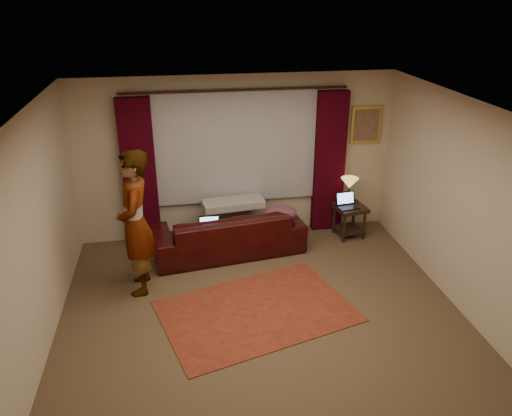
{
  "coord_description": "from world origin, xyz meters",
  "views": [
    {
      "loc": [
        -0.94,
        -4.95,
        3.79
      ],
      "look_at": [
        0.1,
        1.2,
        1.0
      ],
      "focal_mm": 35.0,
      "sensor_mm": 36.0,
      "label": 1
    }
  ],
  "objects_px": {
    "tiffany_lamp": "(349,191)",
    "person": "(135,224)",
    "laptop_sofa": "(210,227)",
    "laptop_table": "(348,201)",
    "sofa": "(228,225)",
    "end_table": "(349,221)"
  },
  "relations": [
    {
      "from": "tiffany_lamp",
      "to": "person",
      "type": "distance_m",
      "value": 3.47
    },
    {
      "from": "laptop_sofa",
      "to": "laptop_table",
      "type": "xyz_separation_m",
      "value": [
        2.24,
        0.39,
        0.08
      ]
    },
    {
      "from": "laptop_table",
      "to": "person",
      "type": "distance_m",
      "value": 3.39
    },
    {
      "from": "laptop_sofa",
      "to": "laptop_table",
      "type": "bearing_deg",
      "value": 10.96
    },
    {
      "from": "tiffany_lamp",
      "to": "person",
      "type": "bearing_deg",
      "value": -161.24
    },
    {
      "from": "sofa",
      "to": "laptop_table",
      "type": "height_order",
      "value": "sofa"
    },
    {
      "from": "laptop_sofa",
      "to": "laptop_table",
      "type": "height_order",
      "value": "laptop_table"
    },
    {
      "from": "end_table",
      "to": "laptop_sofa",
      "type": "bearing_deg",
      "value": -169.18
    },
    {
      "from": "laptop_table",
      "to": "person",
      "type": "height_order",
      "value": "person"
    },
    {
      "from": "sofa",
      "to": "person",
      "type": "bearing_deg",
      "value": 24.92
    },
    {
      "from": "tiffany_lamp",
      "to": "laptop_table",
      "type": "xyz_separation_m",
      "value": [
        -0.05,
        -0.14,
        -0.11
      ]
    },
    {
      "from": "laptop_table",
      "to": "person",
      "type": "relative_size",
      "value": 0.18
    },
    {
      "from": "end_table",
      "to": "laptop_table",
      "type": "relative_size",
      "value": 1.54
    },
    {
      "from": "laptop_sofa",
      "to": "tiffany_lamp",
      "type": "relative_size",
      "value": 0.75
    },
    {
      "from": "tiffany_lamp",
      "to": "laptop_table",
      "type": "height_order",
      "value": "tiffany_lamp"
    },
    {
      "from": "laptop_sofa",
      "to": "end_table",
      "type": "relative_size",
      "value": 0.63
    },
    {
      "from": "laptop_sofa",
      "to": "laptop_table",
      "type": "distance_m",
      "value": 2.28
    },
    {
      "from": "sofa",
      "to": "tiffany_lamp",
      "type": "height_order",
      "value": "tiffany_lamp"
    },
    {
      "from": "sofa",
      "to": "person",
      "type": "distance_m",
      "value": 1.62
    },
    {
      "from": "laptop_table",
      "to": "person",
      "type": "xyz_separation_m",
      "value": [
        -3.23,
        -0.97,
        0.33
      ]
    },
    {
      "from": "tiffany_lamp",
      "to": "person",
      "type": "relative_size",
      "value": 0.23
    },
    {
      "from": "end_table",
      "to": "person",
      "type": "distance_m",
      "value": 3.52
    }
  ]
}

